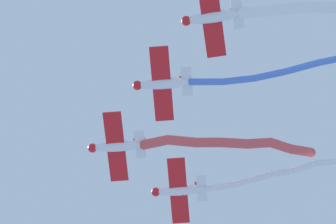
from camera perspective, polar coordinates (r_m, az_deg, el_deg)
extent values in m
ellipsoid|color=white|center=(74.55, -3.70, -2.51)|extent=(5.09, 1.09, 1.04)
sphere|color=red|center=(74.83, -5.54, -2.63)|extent=(0.89, 0.89, 0.88)
ellipsoid|color=#1E2D4C|center=(74.96, -4.16, -2.41)|extent=(1.28, 0.71, 0.55)
cube|color=red|center=(74.45, -3.84, -2.57)|extent=(1.81, 7.41, 0.14)
cube|color=white|center=(74.45, -2.06, -2.37)|extent=(1.00, 2.90, 0.12)
cube|color=red|center=(74.94, -2.13, -2.19)|extent=(1.16, 0.15, 1.43)
cylinder|color=#DB4C4C|center=(74.54, -0.89, -2.22)|extent=(2.53, 0.96, 1.60)
cylinder|color=#DB4C4C|center=(74.98, 1.03, -2.14)|extent=(2.99, 1.49, 1.12)
cylinder|color=#DB4C4C|center=(75.29, 2.97, -2.24)|extent=(2.44, 1.13, 1.06)
cylinder|color=#DB4C4C|center=(75.72, 4.84, -2.28)|extent=(2.89, 1.42, 1.23)
cylinder|color=#DB4C4C|center=(76.48, 6.67, -2.28)|extent=(2.69, 1.25, 1.57)
cylinder|color=#DB4C4C|center=(77.36, 8.23, -2.46)|extent=(2.47, 1.80, 1.18)
cylinder|color=#DB4C4C|center=(78.35, 9.68, -2.81)|extent=(2.67, 1.69, 1.52)
sphere|color=#DB4C4C|center=(74.29, -1.75, -2.41)|extent=(0.94, 0.94, 0.94)
sphere|color=#DB4C4C|center=(74.80, -0.03, -2.04)|extent=(0.94, 0.94, 0.94)
sphere|color=#DB4C4C|center=(75.18, 2.09, -2.24)|extent=(0.94, 0.94, 0.94)
sphere|color=#DB4C4C|center=(75.42, 3.85, -2.23)|extent=(0.94, 0.94, 0.94)
sphere|color=#DB4C4C|center=(76.04, 5.82, -2.34)|extent=(0.94, 0.94, 0.94)
sphere|color=#DB4C4C|center=(76.94, 7.51, -2.22)|extent=(0.94, 0.94, 0.94)
sphere|color=#DB4C4C|center=(77.79, 8.94, -2.69)|extent=(0.94, 0.94, 0.94)
sphere|color=#DB4C4C|center=(78.92, 10.41, -2.92)|extent=(0.94, 0.94, 0.94)
ellipsoid|color=white|center=(71.60, -0.32, 2.09)|extent=(5.09, 1.09, 1.04)
sphere|color=red|center=(71.72, -2.25, 1.96)|extent=(0.89, 0.89, 0.88)
ellipsoid|color=#1E2D4C|center=(71.98, -0.82, 2.18)|extent=(1.28, 0.70, 0.55)
cube|color=red|center=(71.48, -0.46, 2.04)|extent=(1.80, 7.40, 0.14)
cube|color=white|center=(71.64, 1.38, 2.24)|extent=(1.00, 2.89, 0.12)
cube|color=red|center=(72.14, 1.29, 2.40)|extent=(1.16, 0.15, 1.43)
cylinder|color=#4C75DB|center=(71.61, 2.87, 2.22)|extent=(2.96, 0.84, 0.71)
cylinder|color=#4C75DB|center=(71.87, 5.17, 2.34)|extent=(2.95, 0.72, 0.77)
cylinder|color=#4C75DB|center=(72.22, 7.44, 2.70)|extent=(3.01, 0.98, 0.90)
cylinder|color=#4C75DB|center=(72.71, 9.74, 3.25)|extent=(3.27, 1.15, 1.00)
cylinder|color=#4C75DB|center=(73.22, 12.04, 3.77)|extent=(3.00, 1.04, 0.67)
sphere|color=#4C75DB|center=(71.50, 1.71, 2.21)|extent=(0.62, 0.62, 0.62)
sphere|color=#4C75DB|center=(71.74, 4.02, 2.22)|extent=(0.62, 0.62, 0.62)
sphere|color=#4C75DB|center=(72.03, 6.31, 2.46)|extent=(0.62, 0.62, 0.62)
sphere|color=#4C75DB|center=(72.44, 8.55, 2.93)|extent=(0.62, 0.62, 0.62)
sphere|color=#4C75DB|center=(73.02, 10.92, 3.56)|extent=(0.62, 0.62, 0.62)
ellipsoid|color=white|center=(77.15, 0.90, -5.74)|extent=(5.09, 1.11, 1.04)
sphere|color=red|center=(77.25, -0.90, -5.86)|extent=(0.89, 0.89, 0.88)
ellipsoid|color=#1E2D4C|center=(77.51, 0.43, -5.63)|extent=(1.28, 0.71, 0.55)
cube|color=red|center=(77.04, 0.77, -5.80)|extent=(1.83, 7.41, 0.14)
cube|color=white|center=(77.21, 2.49, -5.60)|extent=(1.01, 2.90, 0.12)
cube|color=red|center=(77.67, 2.39, -5.40)|extent=(1.16, 0.15, 1.43)
cylinder|color=white|center=(77.27, 3.72, -5.49)|extent=(2.62, 0.66, 1.01)
cylinder|color=white|center=(77.55, 5.42, -5.14)|extent=(2.30, 0.94, 0.84)
cylinder|color=white|center=(77.66, 6.88, -4.73)|extent=(2.07, 1.04, 0.79)
cylinder|color=white|center=(77.74, 8.29, -4.40)|extent=(2.06, 0.83, 0.66)
cylinder|color=white|center=(77.90, 9.92, -3.97)|extent=(2.73, 1.24, 0.87)
cylinder|color=white|center=(78.14, 11.52, -3.60)|extent=(1.96, 0.69, 0.68)
sphere|color=white|center=(77.08, 2.79, -5.63)|extent=(0.62, 0.62, 0.62)
sphere|color=white|center=(77.48, 4.64, -5.34)|extent=(0.62, 0.62, 0.62)
sphere|color=white|center=(77.63, 6.20, -4.94)|extent=(0.62, 0.62, 0.62)
sphere|color=white|center=(77.71, 7.56, -4.51)|extent=(0.62, 0.62, 0.62)
sphere|color=white|center=(77.79, 9.01, -4.29)|extent=(0.62, 0.62, 0.62)
sphere|color=white|center=(78.03, 10.82, -3.66)|extent=(0.62, 0.62, 0.62)
ellipsoid|color=white|center=(69.13, 3.34, 6.96)|extent=(5.15, 1.47, 1.04)
sphere|color=red|center=(69.15, 1.34, 6.68)|extent=(0.96, 0.96, 0.88)
ellipsoid|color=#1E2D4C|center=(69.49, 2.80, 6.99)|extent=(1.32, 0.80, 0.55)
cube|color=red|center=(69.00, 3.20, 6.90)|extent=(2.36, 7.51, 0.14)
cube|color=white|center=(69.27, 5.10, 7.22)|extent=(1.22, 2.96, 0.12)
cube|color=red|center=(69.78, 4.98, 7.35)|extent=(1.16, 0.24, 1.43)
cylinder|color=white|center=(69.27, 6.42, 7.28)|extent=(2.37, 0.95, 1.02)
cylinder|color=white|center=(69.47, 8.59, 7.46)|extent=(3.04, 1.17, 1.14)
cylinder|color=white|center=(69.74, 10.83, 7.52)|extent=(2.60, 1.14, 1.01)
sphere|color=white|center=(69.14, 5.45, 7.23)|extent=(0.94, 0.94, 0.94)
sphere|color=white|center=(69.42, 7.38, 7.34)|extent=(0.94, 0.94, 0.94)
sphere|color=white|center=(69.54, 9.80, 7.57)|extent=(0.94, 0.94, 0.94)
sphere|color=white|center=(69.96, 11.85, 7.47)|extent=(0.94, 0.94, 0.94)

